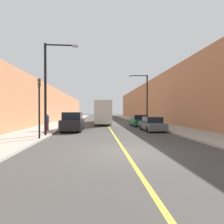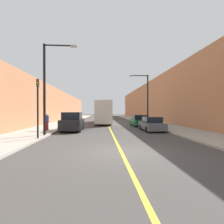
% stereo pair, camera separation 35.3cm
% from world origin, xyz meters
% --- Properties ---
extents(ground_plane, '(200.00, 200.00, 0.00)m').
position_xyz_m(ground_plane, '(0.00, 0.00, 0.00)').
color(ground_plane, '#3F3D3A').
extents(sidewalk_left, '(3.98, 72.00, 0.13)m').
position_xyz_m(sidewalk_left, '(-7.34, 30.00, 0.06)').
color(sidewalk_left, '#9E998E').
rests_on(sidewalk_left, ground).
extents(sidewalk_right, '(3.98, 72.00, 0.13)m').
position_xyz_m(sidewalk_right, '(7.34, 30.00, 0.06)').
color(sidewalk_right, '#9E998E').
rests_on(sidewalk_right, ground).
extents(building_row_left, '(4.00, 72.00, 6.34)m').
position_xyz_m(building_row_left, '(-11.33, 30.00, 3.17)').
color(building_row_left, '#B2724C').
rests_on(building_row_left, ground).
extents(building_row_right, '(4.00, 72.00, 8.45)m').
position_xyz_m(building_row_right, '(11.33, 30.00, 4.22)').
color(building_row_right, '#B2724C').
rests_on(building_row_right, ground).
extents(road_center_line, '(0.16, 72.00, 0.01)m').
position_xyz_m(road_center_line, '(0.00, 30.00, 0.00)').
color(road_center_line, gold).
rests_on(road_center_line, ground).
extents(bus, '(2.41, 11.95, 3.56)m').
position_xyz_m(bus, '(-0.71, 20.28, 1.90)').
color(bus, silver).
rests_on(bus, ground).
extents(parked_suv_left, '(2.01, 4.59, 1.96)m').
position_xyz_m(parked_suv_left, '(-4.00, 9.61, 0.90)').
color(parked_suv_left, black).
rests_on(parked_suv_left, ground).
extents(car_right_near, '(1.84, 4.33, 1.47)m').
position_xyz_m(car_right_near, '(4.25, 9.04, 0.67)').
color(car_right_near, '#51565B').
rests_on(car_right_near, ground).
extents(car_right_mid, '(1.86, 4.28, 1.54)m').
position_xyz_m(car_right_mid, '(4.16, 14.75, 0.69)').
color(car_right_mid, '#145128').
rests_on(car_right_mid, ground).
extents(street_lamp_left, '(2.74, 0.24, 7.43)m').
position_xyz_m(street_lamp_left, '(-5.40, 5.70, 4.39)').
color(street_lamp_left, black).
rests_on(street_lamp_left, sidewalk_left).
extents(street_lamp_right, '(2.74, 0.24, 7.09)m').
position_xyz_m(street_lamp_right, '(5.39, 15.76, 4.22)').
color(street_lamp_right, black).
rests_on(street_lamp_right, sidewalk_right).
extents(traffic_light, '(0.16, 0.18, 4.25)m').
position_xyz_m(traffic_light, '(-5.55, 3.92, 2.44)').
color(traffic_light, black).
rests_on(traffic_light, sidewalk_left).
extents(pedestrian, '(0.38, 0.24, 1.75)m').
position_xyz_m(pedestrian, '(-6.47, 9.00, 1.03)').
color(pedestrian, maroon).
rests_on(pedestrian, sidewalk_left).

